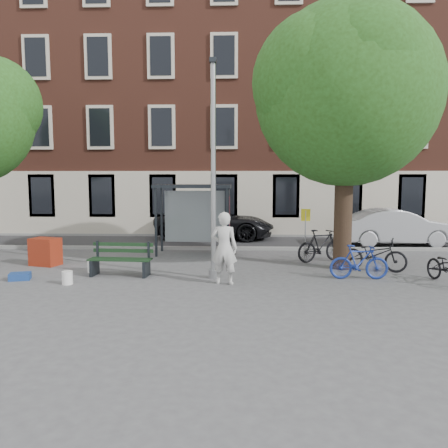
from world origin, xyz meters
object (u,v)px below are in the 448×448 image
at_px(bike_a, 374,254).
at_px(bike_c, 448,267).
at_px(car_dark, 215,222).
at_px(car_silver, 397,227).
at_px(painter, 224,248).
at_px(bench, 121,261).
at_px(bus_shelter, 204,203).
at_px(bike_d, 321,245).
at_px(lamppost, 213,181).
at_px(red_stand, 45,252).
at_px(notice_sign, 306,224).
at_px(bike_b, 359,262).

xyz_separation_m(bike_a, bike_c, (1.48, -1.69, -0.04)).
relative_size(car_dark, car_silver, 1.17).
bearing_deg(bike_a, painter, 135.26).
relative_size(painter, bench, 1.05).
xyz_separation_m(car_dark, car_silver, (7.84, -1.91, 0.01)).
xyz_separation_m(bus_shelter, bike_d, (4.15, -1.50, -1.36)).
bearing_deg(painter, car_silver, -126.08).
bearing_deg(bench, car_silver, 34.73).
bearing_deg(lamppost, red_stand, 163.50).
xyz_separation_m(bike_d, car_silver, (3.88, 3.72, 0.22)).
bearing_deg(lamppost, car_dark, 92.91).
relative_size(bench, red_stand, 2.08).
xyz_separation_m(lamppost, painter, (0.33, -0.68, -1.80)).
bearing_deg(red_stand, painter, -21.50).
distance_m(bike_a, red_stand, 10.56).
height_order(car_silver, notice_sign, notice_sign).
bearing_deg(lamppost, bike_c, -4.48).
relative_size(painter, car_silver, 0.42).
bearing_deg(bike_b, car_silver, -27.03).
relative_size(bike_d, car_silver, 0.40).
distance_m(painter, bench, 3.26).
bearing_deg(bench, notice_sign, 26.19).
relative_size(bench, notice_sign, 1.03).
height_order(bike_a, bike_d, bike_d).
bearing_deg(car_silver, bike_c, 169.74).
xyz_separation_m(bench, car_dark, (2.33, 7.97, 0.34)).
height_order(car_dark, red_stand, car_dark).
bearing_deg(bike_d, notice_sign, 63.60).
distance_m(lamppost, painter, 1.95).
height_order(bench, car_silver, car_silver).
height_order(bench, bike_a, bike_a).
bearing_deg(car_dark, bike_b, -146.09).
bearing_deg(bus_shelter, bench, -119.12).
height_order(painter, bike_b, painter).
bearing_deg(lamppost, bench, 174.67).
bearing_deg(bike_c, car_dark, 116.80).
xyz_separation_m(bike_c, bike_d, (-2.85, 3.10, 0.09)).
bearing_deg(bike_a, lamppost, 126.68).
bearing_deg(bus_shelter, lamppost, -81.57).
relative_size(bus_shelter, car_silver, 0.60).
bearing_deg(bike_d, bike_b, 167.35).
height_order(lamppost, bike_b, lamppost).
relative_size(red_stand, notice_sign, 0.50).
bearing_deg(bike_b, bike_d, 13.19).
height_order(painter, bench, painter).
distance_m(car_dark, notice_sign, 6.59).
xyz_separation_m(bike_c, car_silver, (1.03, 6.82, 0.31)).
bearing_deg(bike_b, bench, 88.33).
height_order(bus_shelter, bike_a, bus_shelter).
distance_m(bike_a, bike_b, 1.43).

